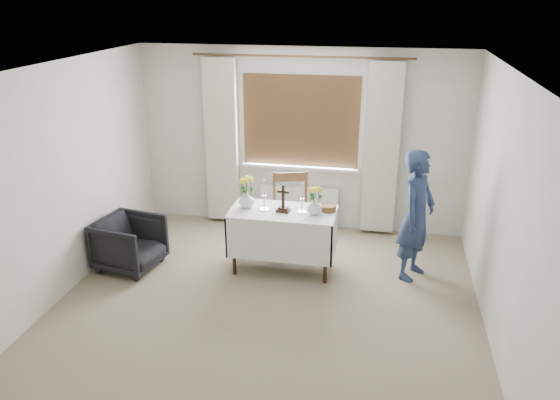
# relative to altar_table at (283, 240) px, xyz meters

# --- Properties ---
(ground) EXTENTS (5.00, 5.00, 0.00)m
(ground) POSITION_rel_altar_table_xyz_m (-0.02, -1.11, -0.38)
(ground) COLOR #9C8D6B
(ground) RESTS_ON ground
(altar_table) EXTENTS (1.24, 0.64, 0.76)m
(altar_table) POSITION_rel_altar_table_xyz_m (0.00, 0.00, 0.00)
(altar_table) COLOR white
(altar_table) RESTS_ON ground
(wooden_chair) EXTENTS (0.60, 0.60, 1.04)m
(wooden_chair) POSITION_rel_altar_table_xyz_m (0.03, 0.44, 0.14)
(wooden_chair) COLOR #543D1C
(wooden_chair) RESTS_ON ground
(armchair) EXTENTS (0.81, 0.79, 0.64)m
(armchair) POSITION_rel_altar_table_xyz_m (-1.82, -0.32, -0.06)
(armchair) COLOR black
(armchair) RESTS_ON ground
(person) EXTENTS (0.57, 0.66, 1.54)m
(person) POSITION_rel_altar_table_xyz_m (1.53, 0.14, 0.39)
(person) COLOR navy
(person) RESTS_ON ground
(radiator) EXTENTS (1.10, 0.10, 0.60)m
(radiator) POSITION_rel_altar_table_xyz_m (-0.02, 1.31, -0.08)
(radiator) COLOR silver
(radiator) RESTS_ON ground
(wooden_cross) EXTENTS (0.16, 0.13, 0.33)m
(wooden_cross) POSITION_rel_altar_table_xyz_m (0.01, -0.02, 0.55)
(wooden_cross) COLOR black
(wooden_cross) RESTS_ON altar_table
(candlestick_left) EXTENTS (0.14, 0.14, 0.37)m
(candlestick_left) POSITION_rel_altar_table_xyz_m (-0.22, -0.01, 0.57)
(candlestick_left) COLOR silver
(candlestick_left) RESTS_ON altar_table
(candlestick_right) EXTENTS (0.12, 0.12, 0.36)m
(candlestick_right) POSITION_rel_altar_table_xyz_m (0.23, -0.01, 0.56)
(candlestick_right) COLOR silver
(candlestick_right) RESTS_ON altar_table
(flower_vase_left) EXTENTS (0.25, 0.25, 0.20)m
(flower_vase_left) POSITION_rel_altar_table_xyz_m (-0.44, 0.03, 0.48)
(flower_vase_left) COLOR silver
(flower_vase_left) RESTS_ON altar_table
(flower_vase_right) EXTENTS (0.21, 0.21, 0.19)m
(flower_vase_right) POSITION_rel_altar_table_xyz_m (0.37, -0.02, 0.47)
(flower_vase_right) COLOR silver
(flower_vase_right) RESTS_ON altar_table
(wicker_basket) EXTENTS (0.23, 0.23, 0.07)m
(wicker_basket) POSITION_rel_altar_table_xyz_m (0.52, 0.11, 0.42)
(wicker_basket) COLOR brown
(wicker_basket) RESTS_ON altar_table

